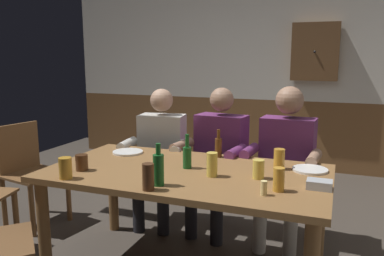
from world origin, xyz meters
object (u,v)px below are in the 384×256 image
Objects in this scene: pint_glass_2 at (65,168)px; pint_glass_3 at (258,169)px; chair_empty_near_left at (29,170)px; condiment_caddy at (319,185)px; person_1 at (218,153)px; person_2 at (285,158)px; pint_glass_0 at (148,177)px; plate_1 at (128,152)px; pint_glass_1 at (212,165)px; person_0 at (160,150)px; table_candle at (264,188)px; plate_0 at (310,170)px; bottle_1 at (158,169)px; pint_glass_5 at (279,159)px; bottle_0 at (218,146)px; bottle_2 at (187,156)px; pint_glass_4 at (82,163)px; wall_dart_cabinet at (315,52)px; pint_glass_6 at (279,179)px; dining_table at (186,184)px.

pint_glass_2 reaches higher than pint_glass_3.
chair_empty_near_left is 6.29× the size of condiment_caddy.
pint_glass_2 is (-0.61, -1.16, 0.12)m from person_1.
person_2 is 8.12× the size of pint_glass_0.
plate_1 is 0.86m from pint_glass_1.
person_0 is 0.46m from plate_1.
person_2 reaches higher than table_candle.
person_2 is 9.39× the size of pint_glass_2.
pint_glass_0 is 1.30× the size of pint_glass_3.
bottle_1 reaches higher than plate_0.
pint_glass_5 is at bearing 47.73° from pint_glass_0.
bottle_2 is (-0.11, -0.36, 0.00)m from bottle_0.
person_2 is at bearing 84.80° from pint_glass_3.
person_2 is (0.55, -0.00, 0.02)m from person_1.
person_0 reaches higher than bottle_0.
pint_glass_2 reaches higher than pint_glass_4.
person_1 is at bearing 173.47° from person_0.
pint_glass_1 is at bearing -97.84° from wall_dart_cabinet.
pint_glass_6 reaches higher than table_candle.
person_2 is 15.47× the size of table_candle.
person_1 is at bearing 104.62° from pint_glass_1.
condiment_caddy is (0.85, -0.80, 0.08)m from person_1.
pint_glass_5 is at bearing -1.23° from plate_1.
bottle_2 is (0.02, 0.39, -0.02)m from bottle_1.
pint_glass_4 is at bearing -94.87° from plate_1.
pint_glass_2 is at bearing 64.34° from chair_empty_near_left.
dining_table is 0.91m from person_2.
person_2 is at bearing 95.21° from pint_glass_6.
pint_glass_5 is at bearing 130.66° from condiment_caddy.
condiment_caddy is 0.62× the size of plate_0.
dining_table is 0.85m from condiment_caddy.
table_candle is 0.53× the size of pint_glass_1.
pint_glass_3 is (-0.28, -0.28, 0.05)m from plate_0.
plate_1 is at bearing -179.70° from plate_0.
condiment_caddy reaches higher than plate_1.
pint_glass_6 is (0.63, -0.19, 0.16)m from dining_table.
pint_glass_6 is at bearing -20.74° from bottle_2.
bottle_1 is 0.68m from pint_glass_6.
bottle_0 is 2.52m from wall_dart_cabinet.
person_0 is at bearing 137.48° from table_candle.
plate_0 is (0.76, 0.28, 0.10)m from dining_table.
plate_0 is at bearing 20.19° from dining_table.
bottle_1 is (1.58, -0.63, 0.35)m from chair_empty_near_left.
plate_0 is at bearing 0.30° from plate_1.
table_candle is 1.20m from pint_glass_4.
pint_glass_6 reaches higher than dining_table.
dining_table is 2.61× the size of wall_dart_cabinet.
bottle_0 reaches higher than pint_glass_6.
wall_dart_cabinet is at bearing 64.69° from plate_1.
pint_glass_2 reaches higher than dining_table.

